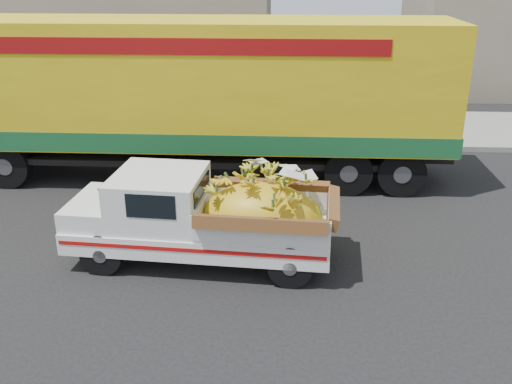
{
  "coord_description": "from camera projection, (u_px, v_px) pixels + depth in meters",
  "views": [
    {
      "loc": [
        1.66,
        -9.76,
        4.98
      ],
      "look_at": [
        1.19,
        -0.2,
        1.12
      ],
      "focal_mm": 40.0,
      "sensor_mm": 36.0,
      "label": 1
    }
  ],
  "objects": [
    {
      "name": "ground",
      "position": [
        195.0,
        241.0,
        10.98
      ],
      "size": [
        100.0,
        100.0,
        0.0
      ],
      "primitive_type": "plane",
      "color": "black",
      "rests_on": "ground"
    },
    {
      "name": "semi_trailer",
      "position": [
        201.0,
        92.0,
        13.53
      ],
      "size": [
        12.01,
        2.61,
        3.8
      ],
      "rotation": [
        0.0,
        0.0,
        -0.01
      ],
      "color": "black",
      "rests_on": "ground"
    },
    {
      "name": "building_left",
      "position": [
        50.0,
        28.0,
        23.43
      ],
      "size": [
        18.0,
        6.0,
        5.0
      ],
      "primitive_type": "cube",
      "color": "gray",
      "rests_on": "ground"
    },
    {
      "name": "sidewalk",
      "position": [
        232.0,
        126.0,
        18.5
      ],
      "size": [
        60.0,
        4.0,
        0.14
      ],
      "primitive_type": "cube",
      "color": "gray",
      "rests_on": "ground"
    },
    {
      "name": "pickup_truck",
      "position": [
        220.0,
        216.0,
        9.95
      ],
      "size": [
        4.71,
        2.04,
        1.61
      ],
      "rotation": [
        0.0,
        0.0,
        -0.08
      ],
      "color": "black",
      "rests_on": "ground"
    },
    {
      "name": "curb",
      "position": [
        226.0,
        145.0,
        16.55
      ],
      "size": [
        60.0,
        0.25,
        0.15
      ],
      "primitive_type": "cube",
      "color": "gray",
      "rests_on": "ground"
    }
  ]
}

